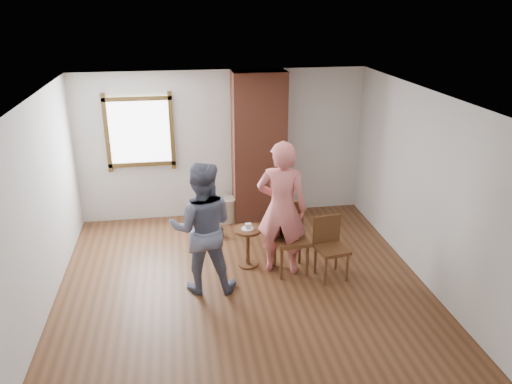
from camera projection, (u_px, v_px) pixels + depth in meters
ground at (245, 294)px, 6.68m from camera, size 5.50×5.50×0.00m
room_shell at (234, 152)px, 6.57m from camera, size 5.04×5.52×2.62m
brick_chimney at (259, 147)px, 8.59m from camera, size 0.90×0.50×2.60m
stoneware_crock at (227, 210)px, 8.81m from camera, size 0.35×0.35×0.43m
dark_pot at (218, 232)px, 8.26m from camera, size 0.19×0.19×0.17m
dining_chair_left at (290, 234)px, 7.13m from camera, size 0.49×0.49×1.00m
dining_chair_right at (330, 244)px, 6.99m from camera, size 0.47×0.47×0.88m
side_table at (248, 241)px, 7.26m from camera, size 0.40×0.40×0.60m
cake_plate at (248, 229)px, 7.19m from camera, size 0.18×0.18×0.01m
cake_slice at (248, 226)px, 7.18m from camera, size 0.08×0.07×0.06m
man at (202, 228)px, 6.52m from camera, size 0.95×0.78×1.80m
person_pink at (282, 208)px, 6.94m from camera, size 0.83×0.69×1.95m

